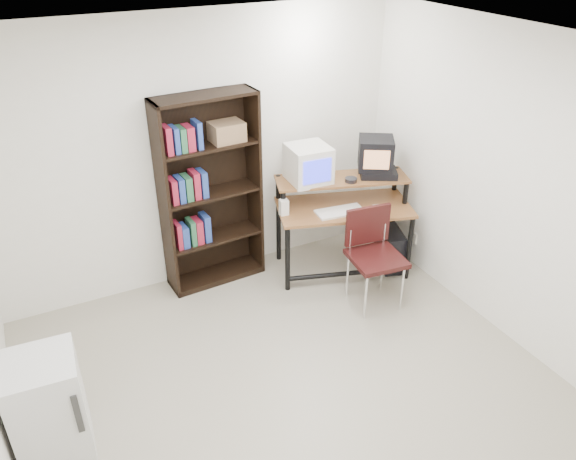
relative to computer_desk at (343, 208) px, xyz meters
name	(u,v)px	position (x,y,z in m)	size (l,w,h in m)	color
floor	(298,396)	(-1.26, -1.42, -0.70)	(4.00, 4.00, 0.01)	#AAA28D
ceiling	(302,54)	(-1.26, -1.42, 1.90)	(4.00, 4.00, 0.01)	white
back_wall	(200,154)	(-1.26, 0.58, 0.60)	(4.00, 0.01, 2.60)	white
right_wall	(518,195)	(0.74, -1.42, 0.60)	(0.01, 4.00, 2.60)	white
computer_desk	(343,208)	(0.00, 0.00, 0.00)	(1.45, 1.02, 0.98)	brown
crt_monitor	(308,164)	(-0.29, 0.21, 0.45)	(0.41, 0.42, 0.37)	silver
vcr	(378,173)	(0.38, -0.02, 0.31)	(0.36, 0.26, 0.08)	black
crt_tv	(376,154)	(0.37, 0.03, 0.51)	(0.45, 0.45, 0.31)	black
cd_spindle	(351,181)	(0.06, -0.01, 0.30)	(0.12, 0.12, 0.05)	#26262B
keyboard	(340,212)	(-0.12, -0.12, 0.04)	(0.47, 0.21, 0.04)	silver
mousepad	(379,210)	(0.28, -0.23, 0.02)	(0.22, 0.18, 0.01)	black
mouse	(378,207)	(0.28, -0.21, 0.04)	(0.10, 0.06, 0.03)	white
desk_speaker	(284,208)	(-0.62, 0.09, 0.11)	(0.08, 0.07, 0.17)	silver
pc_tower	(390,248)	(0.48, -0.20, -0.49)	(0.20, 0.45, 0.42)	black
school_chair	(373,247)	(-0.04, -0.60, -0.12)	(0.52, 0.52, 0.93)	black
bookshelf	(209,191)	(-1.24, 0.44, 0.28)	(0.97, 0.38, 1.91)	black
mini_fridge	(49,407)	(-2.98, -1.09, -0.31)	(0.49, 0.50, 0.79)	silver
wall_outlet	(414,238)	(0.73, -0.27, -0.40)	(0.02, 0.08, 0.12)	beige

